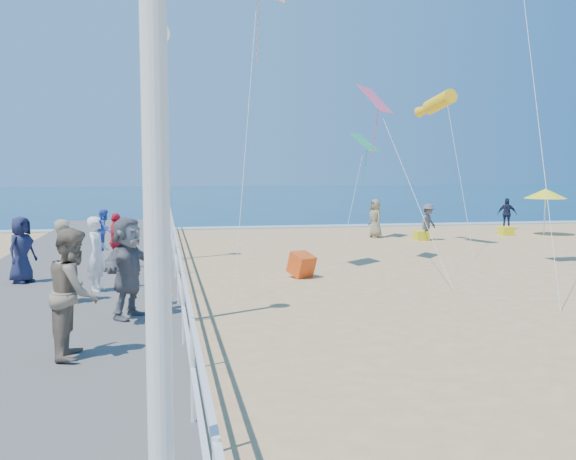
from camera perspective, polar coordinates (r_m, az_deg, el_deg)
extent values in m
plane|color=tan|center=(13.83, 11.93, -7.19)|extent=(160.00, 160.00, 0.00)
cube|color=#0D324E|center=(77.66, -7.13, 3.09)|extent=(160.00, 90.00, 0.05)
cube|color=silver|center=(33.47, -1.87, 0.27)|extent=(160.00, 1.20, 0.04)
cube|color=#64605B|center=(12.91, -20.70, -7.41)|extent=(5.00, 44.00, 0.40)
cube|color=white|center=(12.51, -9.76, -1.72)|extent=(0.05, 42.00, 0.06)
cube|color=white|center=(12.58, -9.72, -3.98)|extent=(0.05, 42.00, 0.04)
cylinder|color=white|center=(3.42, -11.63, 3.29)|extent=(0.14, 0.14, 4.70)
cylinder|color=white|center=(12.66, -11.05, -6.02)|extent=(0.36, 0.36, 0.20)
cylinder|color=white|center=(12.42, -11.25, 4.68)|extent=(0.14, 0.14, 4.70)
sphere|color=white|center=(12.67, -11.47, 16.74)|extent=(0.44, 0.44, 0.44)
cylinder|color=white|center=(21.56, -11.07, -1.36)|extent=(0.36, 0.36, 0.20)
cylinder|color=white|center=(21.42, -11.19, 4.90)|extent=(0.14, 0.14, 4.70)
sphere|color=white|center=(21.57, -11.31, 11.96)|extent=(0.44, 0.44, 0.44)
imported|color=white|center=(14.21, -16.60, -2.06)|extent=(0.52, 0.66, 1.59)
imported|color=blue|center=(14.29, -16.00, 0.01)|extent=(0.44, 0.51, 0.90)
imported|color=#816E59|center=(9.32, -18.50, -5.30)|extent=(0.70, 0.89, 1.79)
imported|color=red|center=(17.30, -15.03, -0.96)|extent=(0.42, 0.88, 1.46)
imported|color=#1C1F3E|center=(15.86, -22.61, -1.63)|extent=(0.81, 0.89, 1.52)
imported|color=slate|center=(11.49, -14.03, -3.25)|extent=(1.30, 1.68, 1.77)
imported|color=gray|center=(13.16, -19.16, -2.63)|extent=(0.40, 0.60, 1.63)
imported|color=#545358|center=(27.89, 12.37, 0.69)|extent=(1.15, 1.08, 1.56)
imported|color=#181E36|center=(34.34, 18.89, 1.38)|extent=(1.00, 0.75, 1.57)
imported|color=#807858|center=(28.66, 7.78, 1.03)|extent=(0.69, 0.92, 1.70)
cube|color=red|center=(17.81, 1.21, -3.30)|extent=(0.82, 0.89, 0.74)
cylinder|color=white|center=(31.73, 21.85, 1.19)|extent=(0.05, 0.05, 1.80)
cone|color=yellow|center=(31.68, 21.91, 3.02)|extent=(1.90, 1.90, 0.45)
cube|color=yellow|center=(27.89, 11.77, -0.50)|extent=(0.55, 0.55, 0.40)
cube|color=yellow|center=(31.04, 18.82, -0.09)|extent=(0.55, 0.55, 0.40)
cylinder|color=yellow|center=(25.95, 13.32, 11.01)|extent=(1.00, 2.66, 1.08)
cube|color=#E8557C|center=(21.02, 7.78, 11.42)|extent=(1.38, 1.43, 0.87)
cube|color=#23A660|center=(28.17, 6.86, 7.72)|extent=(1.56, 1.60, 0.81)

